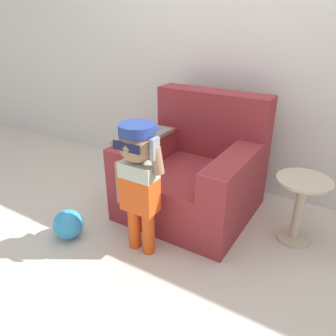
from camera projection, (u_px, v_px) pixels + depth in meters
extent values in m
plane|color=beige|center=(189.00, 214.00, 2.65)|extent=(10.00, 10.00, 0.00)
cube|color=silver|center=(235.00, 37.00, 2.65)|extent=(10.00, 0.05, 2.60)
cube|color=maroon|center=(190.00, 190.00, 2.62)|extent=(0.95, 0.92, 0.39)
cube|color=maroon|center=(212.00, 123.00, 2.70)|extent=(0.95, 0.21, 0.53)
cube|color=maroon|center=(144.00, 150.00, 2.59)|extent=(0.20, 0.71, 0.21)
cube|color=maroon|center=(232.00, 172.00, 2.24)|extent=(0.20, 0.71, 0.21)
cube|color=gray|center=(144.00, 136.00, 2.54)|extent=(0.24, 0.50, 0.03)
cylinder|color=#E05119|center=(134.00, 227.00, 2.22)|extent=(0.08, 0.08, 0.32)
cylinder|color=#E05119|center=(148.00, 232.00, 2.17)|extent=(0.08, 0.08, 0.32)
cube|color=#E05119|center=(140.00, 194.00, 2.08)|extent=(0.23, 0.13, 0.23)
cube|color=#B7C6B2|center=(139.00, 170.00, 2.01)|extent=(0.23, 0.13, 0.10)
sphere|color=#997051|center=(138.00, 143.00, 1.93)|extent=(0.23, 0.23, 0.23)
cylinder|color=navy|center=(137.00, 129.00, 1.90)|extent=(0.22, 0.22, 0.06)
cube|color=navy|center=(148.00, 128.00, 1.99)|extent=(0.13, 0.10, 0.01)
cube|color=#0F1433|center=(126.00, 147.00, 1.85)|extent=(0.19, 0.01, 0.05)
cylinder|color=#997051|center=(121.00, 182.00, 2.13)|extent=(0.07, 0.07, 0.28)
cylinder|color=#997051|center=(157.00, 161.00, 1.90)|extent=(0.09, 0.07, 0.17)
cube|color=gray|center=(155.00, 149.00, 1.86)|extent=(0.02, 0.07, 0.13)
cylinder|color=beige|center=(293.00, 237.00, 2.36)|extent=(0.24, 0.24, 0.02)
cylinder|color=beige|center=(298.00, 211.00, 2.26)|extent=(0.07, 0.07, 0.46)
cylinder|color=beige|center=(305.00, 180.00, 2.16)|extent=(0.36, 0.36, 0.02)
sphere|color=#3399D1|center=(68.00, 224.00, 2.34)|extent=(0.21, 0.21, 0.21)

